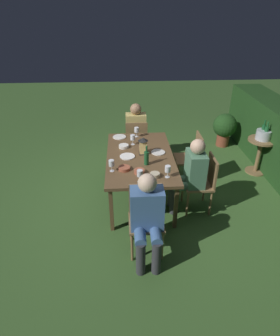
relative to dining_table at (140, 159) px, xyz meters
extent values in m
plane|color=#385B28|center=(0.00, 0.00, -0.68)|extent=(16.00, 16.00, 0.00)
cube|color=brown|center=(0.00, 0.00, 0.03)|extent=(1.75, 1.01, 0.04)
cube|color=brown|center=(-0.80, -0.43, -0.34)|extent=(0.05, 0.05, 0.68)
cube|color=brown|center=(0.80, -0.43, -0.34)|extent=(0.05, 0.05, 0.68)
cube|color=brown|center=(-0.80, 0.43, -0.34)|extent=(0.05, 0.05, 0.68)
cube|color=brown|center=(0.80, 0.43, -0.34)|extent=(0.05, 0.05, 0.68)
cube|color=brown|center=(-1.19, 0.00, -0.24)|extent=(0.40, 0.42, 0.03)
cube|color=brown|center=(-1.01, 0.00, -0.02)|extent=(0.03, 0.40, 0.42)
cylinder|color=brown|center=(-1.36, -0.18, -0.47)|extent=(0.03, 0.03, 0.42)
cylinder|color=brown|center=(-1.36, 0.18, -0.47)|extent=(0.03, 0.03, 0.42)
cylinder|color=brown|center=(-1.02, -0.18, -0.47)|extent=(0.03, 0.03, 0.42)
cylinder|color=brown|center=(-1.02, 0.18, -0.47)|extent=(0.03, 0.03, 0.42)
cube|color=tan|center=(-1.25, 0.00, 0.02)|extent=(0.24, 0.38, 0.50)
sphere|color=#997051|center=(-1.25, 0.00, 0.37)|extent=(0.21, 0.21, 0.21)
cylinder|color=tan|center=(-1.39, -0.09, -0.21)|extent=(0.36, 0.13, 0.13)
cylinder|color=tan|center=(-1.39, 0.09, -0.21)|extent=(0.36, 0.13, 0.13)
cylinder|color=#333338|center=(-1.55, -0.09, -0.45)|extent=(0.11, 0.11, 0.45)
cylinder|color=#333338|center=(-1.55, 0.09, -0.45)|extent=(0.11, 0.11, 0.45)
cube|color=brown|center=(1.19, 0.00, -0.24)|extent=(0.40, 0.42, 0.03)
cube|color=brown|center=(1.01, 0.00, -0.02)|extent=(0.03, 0.40, 0.42)
cylinder|color=brown|center=(1.36, 0.18, -0.47)|extent=(0.03, 0.03, 0.42)
cylinder|color=brown|center=(1.36, -0.18, -0.47)|extent=(0.03, 0.03, 0.42)
cylinder|color=brown|center=(1.02, 0.18, -0.47)|extent=(0.03, 0.03, 0.42)
cylinder|color=brown|center=(1.02, -0.18, -0.47)|extent=(0.03, 0.03, 0.42)
cube|color=#426699|center=(1.25, 0.00, 0.02)|extent=(0.24, 0.38, 0.50)
sphere|color=beige|center=(1.25, 0.00, 0.37)|extent=(0.21, 0.21, 0.21)
cylinder|color=#426699|center=(1.39, 0.09, -0.21)|extent=(0.36, 0.13, 0.13)
cylinder|color=#426699|center=(1.39, -0.09, -0.21)|extent=(0.36, 0.13, 0.13)
cylinder|color=#333338|center=(1.55, 0.09, -0.45)|extent=(0.11, 0.11, 0.45)
cylinder|color=#333338|center=(1.55, -0.09, -0.45)|extent=(0.11, 0.11, 0.45)
cube|color=brown|center=(-0.39, 0.82, -0.24)|extent=(0.42, 0.40, 0.03)
cube|color=brown|center=(-0.39, 1.01, -0.02)|extent=(0.40, 0.03, 0.42)
cylinder|color=brown|center=(-0.21, 0.65, -0.47)|extent=(0.03, 0.03, 0.42)
cylinder|color=brown|center=(-0.57, 0.65, -0.47)|extent=(0.03, 0.03, 0.42)
cylinder|color=brown|center=(-0.21, 0.99, -0.47)|extent=(0.03, 0.03, 0.42)
cylinder|color=brown|center=(-0.57, 0.99, -0.47)|extent=(0.03, 0.03, 0.42)
cube|color=brown|center=(0.39, 0.82, -0.24)|extent=(0.42, 0.40, 0.03)
cube|color=brown|center=(0.39, 1.01, -0.02)|extent=(0.40, 0.03, 0.42)
cylinder|color=brown|center=(0.57, 0.65, -0.47)|extent=(0.03, 0.03, 0.42)
cylinder|color=brown|center=(0.21, 0.65, -0.47)|extent=(0.03, 0.03, 0.42)
cylinder|color=brown|center=(0.57, 0.99, -0.47)|extent=(0.03, 0.03, 0.42)
cylinder|color=brown|center=(0.21, 0.99, -0.47)|extent=(0.03, 0.03, 0.42)
cube|color=#4C7A5B|center=(0.39, 0.76, 0.02)|extent=(0.38, 0.24, 0.50)
sphere|color=#D1A889|center=(0.39, 0.76, 0.37)|extent=(0.21, 0.21, 0.21)
cylinder|color=#4C7A5B|center=(0.48, 0.62, -0.21)|extent=(0.13, 0.36, 0.13)
cylinder|color=#4C7A5B|center=(0.30, 0.62, -0.21)|extent=(0.13, 0.36, 0.13)
cylinder|color=#333338|center=(0.48, 0.46, -0.45)|extent=(0.11, 0.11, 0.45)
cylinder|color=#333338|center=(0.30, 0.46, -0.45)|extent=(0.11, 0.11, 0.45)
cube|color=black|center=(-0.06, 0.05, 0.06)|extent=(0.12, 0.12, 0.01)
cube|color=#F9D17A|center=(-0.06, 0.05, 0.17)|extent=(0.11, 0.11, 0.20)
cone|color=black|center=(-0.06, 0.05, 0.29)|extent=(0.15, 0.15, 0.05)
cylinder|color=#195128|center=(0.28, 0.07, 0.15)|extent=(0.07, 0.07, 0.20)
cylinder|color=#195128|center=(0.28, 0.07, 0.30)|extent=(0.03, 0.03, 0.09)
cylinder|color=silver|center=(-0.72, -0.01, 0.05)|extent=(0.06, 0.06, 0.00)
cylinder|color=silver|center=(-0.72, -0.01, 0.10)|extent=(0.01, 0.01, 0.08)
cylinder|color=silver|center=(-0.72, -0.01, 0.18)|extent=(0.08, 0.08, 0.08)
cylinder|color=maroon|center=(-0.72, -0.01, 0.15)|extent=(0.07, 0.07, 0.03)
cylinder|color=silver|center=(-0.40, -0.09, 0.05)|extent=(0.06, 0.06, 0.00)
cylinder|color=silver|center=(-0.40, -0.09, 0.10)|extent=(0.01, 0.01, 0.08)
cylinder|color=silver|center=(-0.40, -0.09, 0.18)|extent=(0.08, 0.08, 0.08)
cylinder|color=maroon|center=(-0.40, -0.09, 0.15)|extent=(0.07, 0.07, 0.03)
cylinder|color=silver|center=(0.73, -0.05, 0.05)|extent=(0.06, 0.06, 0.00)
cylinder|color=silver|center=(0.73, -0.05, 0.10)|extent=(0.01, 0.01, 0.08)
cylinder|color=silver|center=(0.73, -0.05, 0.18)|extent=(0.08, 0.08, 0.08)
cylinder|color=maroon|center=(0.73, -0.05, 0.15)|extent=(0.07, 0.07, 0.03)
cylinder|color=silver|center=(0.64, 0.32, 0.05)|extent=(0.06, 0.06, 0.00)
cylinder|color=silver|center=(0.64, 0.32, 0.10)|extent=(0.01, 0.01, 0.08)
cylinder|color=silver|center=(0.64, 0.32, 0.18)|extent=(0.08, 0.08, 0.08)
cylinder|color=maroon|center=(0.64, 0.32, 0.15)|extent=(0.07, 0.07, 0.03)
cylinder|color=silver|center=(0.44, -0.42, 0.05)|extent=(0.06, 0.06, 0.00)
cylinder|color=silver|center=(0.44, -0.42, 0.10)|extent=(0.01, 0.01, 0.08)
cylinder|color=silver|center=(0.44, -0.42, 0.18)|extent=(0.08, 0.08, 0.08)
cylinder|color=maroon|center=(0.44, -0.42, 0.15)|extent=(0.07, 0.07, 0.03)
cylinder|color=silver|center=(-0.08, 0.29, 0.06)|extent=(0.21, 0.21, 0.01)
cylinder|color=white|center=(-0.70, -0.31, 0.06)|extent=(0.23, 0.23, 0.01)
cylinder|color=white|center=(0.03, -0.19, 0.06)|extent=(0.23, 0.23, 0.01)
cylinder|color=#9E5138|center=(0.41, -0.24, 0.07)|extent=(0.16, 0.16, 0.04)
cylinder|color=#424C1E|center=(0.41, -0.24, 0.08)|extent=(0.14, 0.14, 0.01)
cylinder|color=#9E5138|center=(0.52, -0.04, 0.08)|extent=(0.14, 0.14, 0.05)
cylinder|color=tan|center=(0.52, -0.04, 0.09)|extent=(0.12, 0.12, 0.02)
cylinder|color=#BCAD8E|center=(0.63, 0.16, 0.08)|extent=(0.13, 0.13, 0.06)
cylinder|color=#477533|center=(0.63, 0.16, 0.09)|extent=(0.11, 0.11, 0.02)
cylinder|color=silver|center=(-0.29, -0.24, 0.07)|extent=(0.16, 0.16, 0.05)
cylinder|color=beige|center=(-0.29, -0.24, 0.08)|extent=(0.13, 0.13, 0.01)
cylinder|color=brown|center=(-0.61, 2.20, -0.03)|extent=(0.48, 0.48, 0.03)
cylinder|color=brown|center=(-0.61, 2.20, -0.36)|extent=(0.07, 0.07, 0.63)
cylinder|color=brown|center=(-0.61, 2.20, -0.67)|extent=(0.36, 0.36, 0.02)
cylinder|color=#B2B7BF|center=(-0.61, 2.20, 0.07)|extent=(0.26, 0.26, 0.17)
cylinder|color=white|center=(-0.61, 2.20, 0.11)|extent=(0.23, 0.23, 0.04)
cylinder|color=#195128|center=(-0.66, 2.20, 0.16)|extent=(0.07, 0.07, 0.16)
cylinder|color=#195128|center=(-0.66, 2.20, 0.28)|extent=(0.03, 0.03, 0.09)
cylinder|color=#1E5B2D|center=(-0.57, 2.21, 0.16)|extent=(0.07, 0.07, 0.16)
cylinder|color=#1E5B2D|center=(-0.57, 2.21, 0.28)|extent=(0.03, 0.03, 0.09)
cylinder|color=brown|center=(-1.79, 1.94, -0.55)|extent=(0.27, 0.27, 0.26)
sphere|color=#1E4219|center=(-1.79, 1.94, -0.21)|extent=(0.50, 0.50, 0.50)
camera|label=1|loc=(3.80, -0.24, 2.03)|focal=30.20mm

